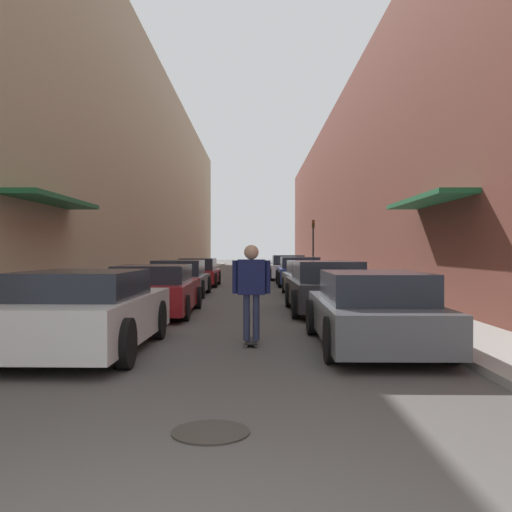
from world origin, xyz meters
The scene contains 18 objects.
ground centered at (0.00, 26.66, 0.00)m, with size 146.61×146.61×0.00m, color #4C4947.
curb_strip_left centered at (-4.23, 33.32, 0.06)m, with size 1.80×66.64×0.12m.
curb_strip_right centered at (4.23, 33.32, 0.06)m, with size 1.80×66.64×0.12m.
building_row_left centered at (-7.13, 33.32, 6.27)m, with size 4.90×66.64×12.54m.
building_row_right centered at (7.13, 33.32, 5.21)m, with size 4.90×66.64×10.42m.
parked_car_left_0 centered at (-2.35, 6.39, 0.65)m, with size 2.07×4.38×1.31m.
parked_car_left_1 centered at (-2.20, 11.81, 0.61)m, with size 2.07×4.60×1.26m.
parked_car_left_2 centered at (-2.38, 17.78, 0.62)m, with size 2.03×4.25×1.29m.
parked_car_left_3 centered at (-2.27, 23.39, 0.61)m, with size 1.88×3.99×1.28m.
parked_car_right_0 centered at (2.33, 6.81, 0.62)m, with size 1.91×4.58×1.28m.
parked_car_right_1 centered at (2.22, 12.19, 0.66)m, with size 1.97×4.54×1.36m.
parked_car_right_2 centered at (2.35, 17.71, 0.61)m, with size 1.92×4.45×1.27m.
parked_car_right_3 centered at (2.37, 23.49, 0.65)m, with size 2.05×4.17×1.34m.
parked_car_right_4 centered at (2.17, 29.09, 0.66)m, with size 2.05×4.40×1.38m.
parked_car_right_5 centered at (2.26, 34.80, 0.60)m, with size 1.87×4.30×1.23m.
skateboarder centered at (0.30, 7.14, 1.06)m, with size 0.66×0.78×1.73m.
manhole_cover centered at (-0.02, 2.35, 0.01)m, with size 0.70×0.70×0.02m.
traffic_light centered at (3.65, 29.80, 2.15)m, with size 0.16×0.22×3.26m.
Camera 1 is at (0.38, -2.72, 1.63)m, focal length 40.00 mm.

